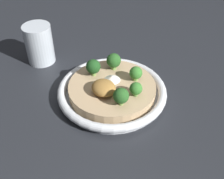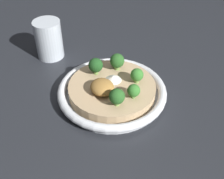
{
  "view_description": "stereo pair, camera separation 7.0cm",
  "coord_description": "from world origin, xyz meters",
  "px_view_note": "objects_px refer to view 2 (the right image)",
  "views": [
    {
      "loc": [
        -0.43,
        0.31,
        0.48
      ],
      "look_at": [
        0.0,
        0.0,
        0.02
      ],
      "focal_mm": 45.0,
      "sensor_mm": 36.0,
      "label": 1
    },
    {
      "loc": [
        -0.47,
        0.25,
        0.48
      ],
      "look_at": [
        0.0,
        0.0,
        0.02
      ],
      "focal_mm": 45.0,
      "sensor_mm": 36.0,
      "label": 2
    }
  ],
  "objects_px": {
    "broccoli_front_left": "(134,91)",
    "broccoli_back_left": "(117,97)",
    "risotto_bowl": "(112,91)",
    "broccoli_front": "(137,75)",
    "broccoli_right": "(96,65)",
    "drinking_glass": "(49,39)",
    "broccoli_front_right": "(117,61)"
  },
  "relations": [
    {
      "from": "broccoli_front_left",
      "to": "broccoli_back_left",
      "type": "bearing_deg",
      "value": 94.77
    },
    {
      "from": "risotto_bowl",
      "to": "broccoli_front_left",
      "type": "bearing_deg",
      "value": -159.81
    },
    {
      "from": "broccoli_front",
      "to": "broccoli_right",
      "type": "height_order",
      "value": "broccoli_right"
    },
    {
      "from": "broccoli_right",
      "to": "drinking_glass",
      "type": "xyz_separation_m",
      "value": [
        0.19,
        0.06,
        -0.01
      ]
    },
    {
      "from": "broccoli_front_right",
      "to": "broccoli_front_left",
      "type": "distance_m",
      "value": 0.12
    },
    {
      "from": "broccoli_back_left",
      "to": "broccoli_right",
      "type": "distance_m",
      "value": 0.13
    },
    {
      "from": "risotto_bowl",
      "to": "broccoli_front_right",
      "type": "relative_size",
      "value": 6.03
    },
    {
      "from": "broccoli_front_right",
      "to": "drinking_glass",
      "type": "distance_m",
      "value": 0.23
    },
    {
      "from": "broccoli_back_left",
      "to": "broccoli_front",
      "type": "xyz_separation_m",
      "value": [
        0.05,
        -0.08,
        -0.0
      ]
    },
    {
      "from": "risotto_bowl",
      "to": "broccoli_front",
      "type": "distance_m",
      "value": 0.07
    },
    {
      "from": "broccoli_back_left",
      "to": "broccoli_front_right",
      "type": "distance_m",
      "value": 0.14
    },
    {
      "from": "broccoli_back_left",
      "to": "drinking_glass",
      "type": "xyz_separation_m",
      "value": [
        0.32,
        0.05,
        -0.01
      ]
    },
    {
      "from": "broccoli_right",
      "to": "drinking_glass",
      "type": "distance_m",
      "value": 0.2
    },
    {
      "from": "broccoli_front_right",
      "to": "broccoli_front_left",
      "type": "height_order",
      "value": "broccoli_front_right"
    },
    {
      "from": "broccoli_right",
      "to": "broccoli_front_left",
      "type": "relative_size",
      "value": 1.23
    },
    {
      "from": "broccoli_front",
      "to": "broccoli_back_left",
      "type": "bearing_deg",
      "value": 120.8
    },
    {
      "from": "broccoli_right",
      "to": "risotto_bowl",
      "type": "bearing_deg",
      "value": -166.72
    },
    {
      "from": "broccoli_front",
      "to": "broccoli_front_left",
      "type": "bearing_deg",
      "value": 141.13
    },
    {
      "from": "broccoli_front",
      "to": "broccoli_front_right",
      "type": "bearing_deg",
      "value": 13.37
    },
    {
      "from": "broccoli_back_left",
      "to": "broccoli_right",
      "type": "relative_size",
      "value": 0.98
    },
    {
      "from": "drinking_glass",
      "to": "broccoli_front_left",
      "type": "bearing_deg",
      "value": -162.37
    },
    {
      "from": "broccoli_right",
      "to": "broccoli_front_right",
      "type": "distance_m",
      "value": 0.06
    },
    {
      "from": "risotto_bowl",
      "to": "broccoli_back_left",
      "type": "height_order",
      "value": "broccoli_back_left"
    },
    {
      "from": "risotto_bowl",
      "to": "broccoli_right",
      "type": "xyz_separation_m",
      "value": [
        0.06,
        0.01,
        0.04
      ]
    },
    {
      "from": "broccoli_back_left",
      "to": "broccoli_front",
      "type": "height_order",
      "value": "broccoli_back_left"
    },
    {
      "from": "broccoli_front_left",
      "to": "broccoli_front_right",
      "type": "bearing_deg",
      "value": -9.67
    },
    {
      "from": "risotto_bowl",
      "to": "broccoli_front_left",
      "type": "distance_m",
      "value": 0.08
    },
    {
      "from": "broccoli_front_left",
      "to": "drinking_glass",
      "type": "relative_size",
      "value": 0.32
    },
    {
      "from": "risotto_bowl",
      "to": "broccoli_front",
      "type": "relative_size",
      "value": 7.02
    },
    {
      "from": "broccoli_front",
      "to": "broccoli_front_right",
      "type": "distance_m",
      "value": 0.07
    },
    {
      "from": "broccoli_front",
      "to": "broccoli_right",
      "type": "relative_size",
      "value": 0.87
    },
    {
      "from": "broccoli_back_left",
      "to": "broccoli_front",
      "type": "bearing_deg",
      "value": -59.2
    }
  ]
}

